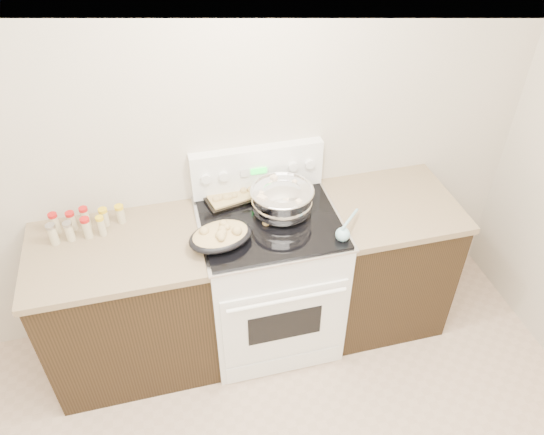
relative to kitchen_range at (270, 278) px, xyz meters
name	(u,v)px	position (x,y,z in m)	size (l,w,h in m)	color
room_shell	(270,364)	(-0.35, -1.42, 1.21)	(4.10, 3.60, 2.75)	beige
counter_left	(130,306)	(-0.83, 0.01, -0.03)	(0.93, 0.67, 0.92)	black
counter_right	(382,260)	(0.73, 0.01, -0.03)	(0.73, 0.67, 0.92)	black
kitchen_range	(270,278)	(0.00, 0.00, 0.00)	(0.78, 0.73, 1.22)	white
mixing_bowl	(282,201)	(0.08, 0.04, 0.53)	(0.42, 0.42, 0.20)	silver
roasting_pan	(221,235)	(-0.29, -0.12, 0.50)	(0.38, 0.30, 0.11)	black
baking_sheet	(235,193)	(-0.14, 0.26, 0.47)	(0.41, 0.33, 0.06)	black
wooden_spoon	(266,218)	(-0.02, 0.00, 0.46)	(0.08, 0.24, 0.04)	tan
blue_ladle	(344,233)	(0.34, -0.24, 0.49)	(0.20, 0.22, 0.10)	#87BBC9
spice_jars	(82,223)	(-0.98, 0.17, 0.49)	(0.39, 0.15, 0.13)	#BFB28C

